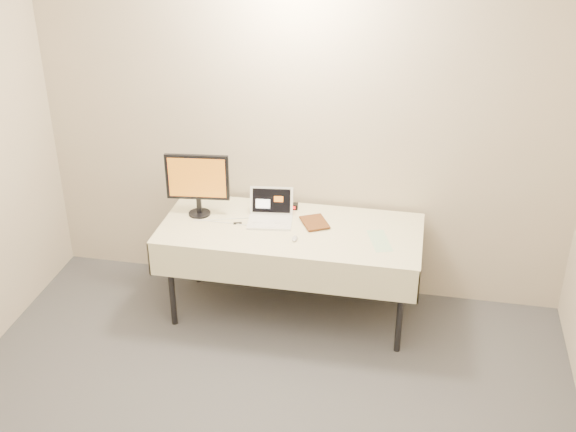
% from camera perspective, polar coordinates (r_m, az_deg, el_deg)
% --- Properties ---
extents(back_wall, '(4.00, 0.10, 2.70)m').
position_cam_1_polar(back_wall, '(5.29, 1.18, 7.23)').
color(back_wall, beige).
rests_on(back_wall, ground).
extents(table, '(1.86, 0.81, 0.74)m').
position_cam_1_polar(table, '(5.17, 0.22, -1.54)').
color(table, black).
rests_on(table, ground).
extents(laptop, '(0.35, 0.32, 0.22)m').
position_cam_1_polar(laptop, '(5.22, -1.39, 0.22)').
color(laptop, white).
rests_on(laptop, table).
extents(monitor, '(0.46, 0.18, 0.47)m').
position_cam_1_polar(monitor, '(5.24, -7.17, 2.83)').
color(monitor, black).
rests_on(monitor, table).
extents(book, '(0.16, 0.10, 0.22)m').
position_cam_1_polar(book, '(5.11, 1.25, 0.33)').
color(book, '#944C1B').
rests_on(book, table).
extents(alarm_clock, '(0.11, 0.05, 0.04)m').
position_cam_1_polar(alarm_clock, '(5.39, 0.21, 0.79)').
color(alarm_clock, black).
rests_on(alarm_clock, table).
extents(clicker, '(0.04, 0.08, 0.02)m').
position_cam_1_polar(clicker, '(4.98, 0.54, -1.79)').
color(clicker, '#BBBBBE').
rests_on(clicker, table).
extents(paper_form, '(0.21, 0.33, 0.00)m').
position_cam_1_polar(paper_form, '(5.01, 7.26, -1.95)').
color(paper_form, '#ACD7AB').
rests_on(paper_form, table).
extents(usb_dongle, '(0.06, 0.03, 0.01)m').
position_cam_1_polar(usb_dongle, '(5.20, -4.00, -0.58)').
color(usb_dongle, black).
rests_on(usb_dongle, table).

